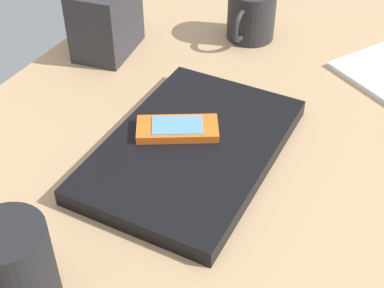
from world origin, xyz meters
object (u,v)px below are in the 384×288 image
pen_cup (15,268)px  laptop_closed (192,149)px  coffee_mug (251,15)px  cell_phone_on_laptop (177,129)px  desk_organizer (106,19)px

pen_cup → laptop_closed: bearing=170.2°
coffee_mug → pen_cup: (62.63, 0.85, 0.87)cm
coffee_mug → pen_cup: 62.64cm
pen_cup → cell_phone_on_laptop: bearing=175.7°
coffee_mug → desk_organizer: size_ratio=0.96×
laptop_closed → pen_cup: pen_cup is taller
cell_phone_on_laptop → pen_cup: pen_cup is taller
cell_phone_on_laptop → coffee_mug: (-33.17, -3.04, 1.46)cm
laptop_closed → coffee_mug: coffee_mug is taller
cell_phone_on_laptop → pen_cup: size_ratio=1.15×
laptop_closed → desk_organizer: bearing=-125.7°
coffee_mug → desk_organizer: 25.57cm
desk_organizer → laptop_closed: bearing=46.2°
laptop_closed → coffee_mug: bearing=-170.5°
cell_phone_on_laptop → pen_cup: (29.46, -2.19, 2.33)cm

